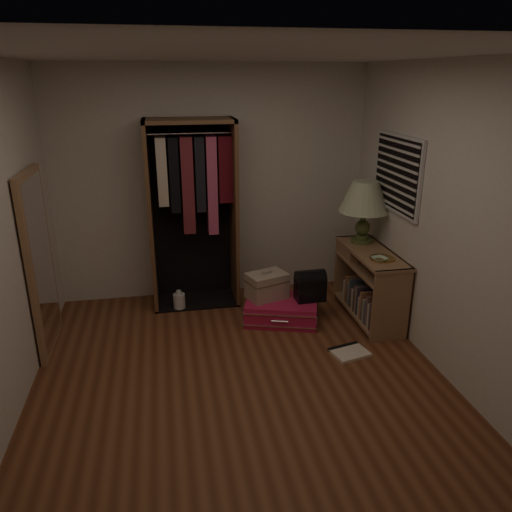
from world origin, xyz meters
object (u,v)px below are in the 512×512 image
object	(u,v)px
floor_mirror	(40,263)
open_wardrobe	(193,198)
white_jug	(179,301)
train_case	(267,285)
black_bag	(310,285)
pink_suitcase	(281,310)
console_bookshelf	(369,282)
table_lamp	(365,198)

from	to	relation	value
floor_mirror	open_wardrobe	bearing A→B (deg)	27.81
white_jug	train_case	bearing A→B (deg)	-22.01
black_bag	white_jug	distance (m)	1.48
pink_suitcase	black_bag	world-z (taller)	black_bag
train_case	black_bag	bearing A→B (deg)	-35.82
open_wardrobe	black_bag	size ratio (longest dim) A/B	6.19
floor_mirror	train_case	bearing A→B (deg)	4.92
console_bookshelf	white_jug	distance (m)	2.09
floor_mirror	train_case	distance (m)	2.22
console_bookshelf	floor_mirror	distance (m)	3.27
train_case	black_bag	distance (m)	0.46
train_case	white_jug	world-z (taller)	train_case
open_wardrobe	pink_suitcase	distance (m)	1.54
open_wardrobe	pink_suitcase	xyz separation A→B (m)	(0.84, -0.67, -1.10)
white_jug	console_bookshelf	bearing A→B (deg)	-15.00
pink_suitcase	white_jug	world-z (taller)	pink_suitcase
open_wardrobe	console_bookshelf	bearing A→B (deg)	-22.89
open_wardrobe	train_case	size ratio (longest dim) A/B	4.30
white_jug	pink_suitcase	bearing A→B (deg)	-23.16
train_case	white_jug	distance (m)	1.03
console_bookshelf	floor_mirror	bearing A→B (deg)	-179.60
table_lamp	white_jug	bearing A→B (deg)	172.82
pink_suitcase	train_case	size ratio (longest dim) A/B	1.87
console_bookshelf	train_case	bearing A→B (deg)	171.36
console_bookshelf	train_case	xyz separation A→B (m)	(-1.08, 0.16, -0.03)
console_bookshelf	table_lamp	bearing A→B (deg)	89.76
open_wardrobe	white_jug	size ratio (longest dim) A/B	8.98
floor_mirror	white_jug	size ratio (longest dim) A/B	7.44
open_wardrobe	white_jug	distance (m)	1.16
console_bookshelf	open_wardrobe	distance (m)	2.09
table_lamp	white_jug	distance (m)	2.31
table_lamp	pink_suitcase	bearing A→B (deg)	-167.85
pink_suitcase	white_jug	xyz separation A→B (m)	(-1.06, 0.45, -0.02)
floor_mirror	pink_suitcase	distance (m)	2.42
console_bookshelf	white_jug	bearing A→B (deg)	165.00
floor_mirror	pink_suitcase	bearing A→B (deg)	2.58
open_wardrobe	black_bag	distance (m)	1.57
floor_mirror	table_lamp	distance (m)	3.28
open_wardrobe	train_case	bearing A→B (deg)	-40.00
pink_suitcase	train_case	xyz separation A→B (m)	(-0.14, 0.08, 0.26)
floor_mirror	black_bag	world-z (taller)	floor_mirror
train_case	white_jug	size ratio (longest dim) A/B	2.09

